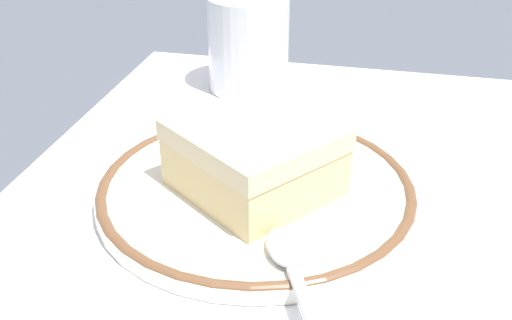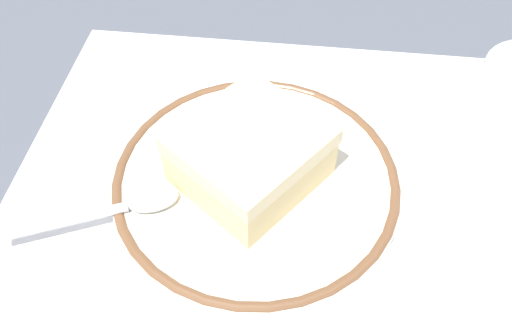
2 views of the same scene
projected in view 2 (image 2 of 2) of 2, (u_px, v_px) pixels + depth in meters
ground_plane at (303, 220)px, 0.39m from camera, size 2.40×2.40×0.00m
placemat at (303, 220)px, 0.39m from camera, size 0.47×0.42×0.00m
plate at (256, 179)px, 0.41m from camera, size 0.22×0.22×0.01m
cake_slice at (250, 155)px, 0.39m from camera, size 0.13×0.13×0.05m
spoon at (120, 208)px, 0.38m from camera, size 0.12×0.06×0.01m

